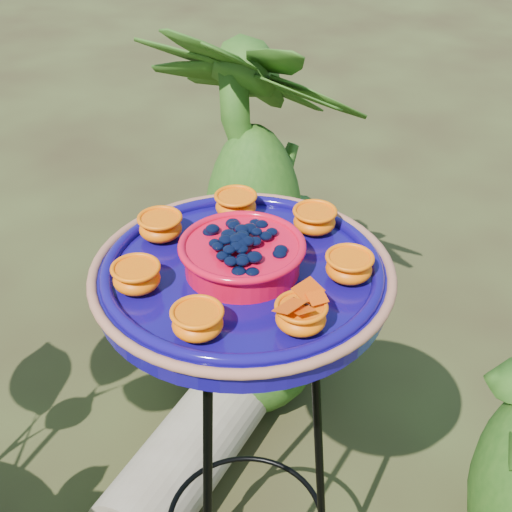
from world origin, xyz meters
The scene contains 4 objects.
tripod_stand centered at (0.07, -0.03, 0.52)m, with size 0.39×0.39×0.85m.
feeder_dish centered at (0.07, -0.03, 0.89)m, with size 0.55×0.55×0.10m.
driftwood_log centered at (0.27, 0.28, 0.10)m, with size 0.20×0.20×0.60m, color tan.
shrub_back_right centered at (0.73, 0.45, 0.52)m, with size 0.58×0.58×1.03m, color #214B14.
Camera 1 is at (-0.60, -0.56, 1.50)m, focal length 50.00 mm.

